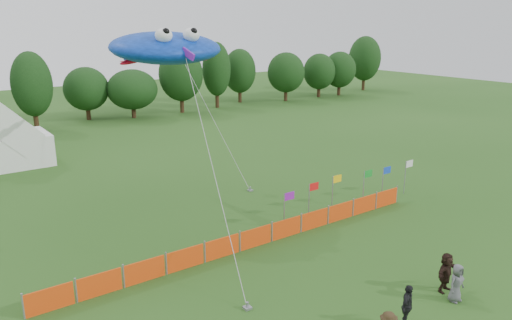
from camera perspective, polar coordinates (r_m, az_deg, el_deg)
treeline at (r=58.06m, az=-21.89°, el=7.71°), size 104.57×8.78×8.36m
tent_right at (r=43.63m, az=-26.32°, el=2.04°), size 5.70×4.56×4.02m
barrier_fence at (r=25.53m, az=-0.05°, el=-8.84°), size 21.90×0.06×1.00m
flag_row at (r=30.83m, az=10.84°, el=-2.85°), size 10.73×0.70×2.27m
spectator_d at (r=20.06m, az=16.89°, el=-15.72°), size 1.10×0.78×1.73m
spectator_e at (r=22.37m, az=21.94°, el=-12.91°), size 0.80×0.53×1.62m
spectator_f at (r=22.94m, az=20.90°, el=-11.90°), size 1.65×0.67×1.74m
stingray_kite at (r=29.49m, az=-10.52°, el=12.51°), size 6.80×20.58×10.80m
small_kite_white at (r=34.67m, az=-6.59°, el=7.91°), size 2.94×6.24×10.20m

